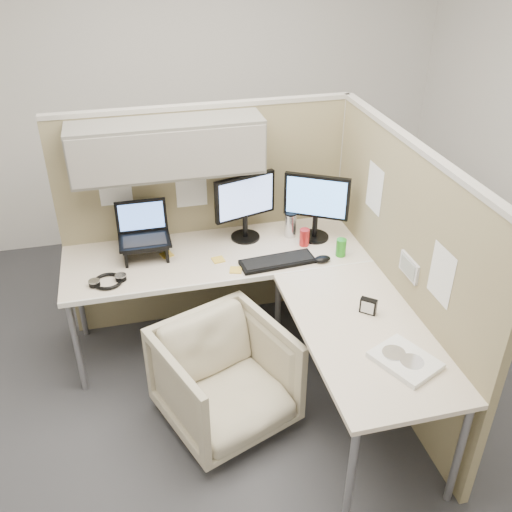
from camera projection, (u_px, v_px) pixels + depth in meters
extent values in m
plane|color=#333337|center=(250.00, 387.00, 3.74)|extent=(4.50, 4.50, 0.00)
cube|color=#928660|center=(207.00, 219.00, 4.05)|extent=(2.00, 0.05, 1.60)
cube|color=#A8A399|center=(201.00, 106.00, 3.63)|extent=(2.00, 0.06, 0.03)
cube|color=slate|center=(167.00, 147.00, 3.55)|extent=(1.20, 0.34, 0.34)
cube|color=gray|center=(170.00, 157.00, 3.41)|extent=(1.18, 0.01, 0.30)
plane|color=white|center=(115.00, 184.00, 3.72)|extent=(0.26, 0.00, 0.26)
plane|color=white|center=(191.00, 186.00, 3.86)|extent=(0.26, 0.00, 0.26)
cube|color=#928660|center=(399.00, 276.00, 3.42)|extent=(0.05, 2.00, 1.60)
cube|color=#A8A399|center=(419.00, 147.00, 3.00)|extent=(0.06, 2.00, 0.03)
cube|color=#A8A399|center=(339.00, 204.00, 4.25)|extent=(0.06, 0.06, 1.60)
cube|color=silver|center=(410.00, 267.00, 3.21)|extent=(0.02, 0.20, 0.12)
cube|color=gray|center=(408.00, 268.00, 3.21)|extent=(0.00, 0.16, 0.09)
plane|color=white|center=(375.00, 189.00, 3.54)|extent=(0.00, 0.26, 0.26)
plane|color=white|center=(441.00, 275.00, 2.89)|extent=(0.00, 0.26, 0.26)
cube|color=beige|center=(217.00, 255.00, 3.79)|extent=(2.00, 0.68, 0.03)
cube|color=beige|center=(364.00, 332.00, 3.11)|extent=(0.68, 1.30, 0.03)
cube|color=white|center=(226.00, 283.00, 3.51)|extent=(2.00, 0.02, 0.03)
cylinder|color=gray|center=(77.00, 347.00, 3.55)|extent=(0.04, 0.04, 0.70)
cylinder|color=gray|center=(79.00, 295.00, 4.03)|extent=(0.04, 0.04, 0.70)
cylinder|color=gray|center=(351.00, 477.00, 2.74)|extent=(0.04, 0.04, 0.70)
cylinder|color=gray|center=(459.00, 454.00, 2.86)|extent=(0.04, 0.04, 0.70)
cylinder|color=gray|center=(278.00, 317.00, 3.82)|extent=(0.04, 0.04, 0.70)
imported|color=beige|center=(225.00, 375.00, 3.34)|extent=(0.88, 0.85, 0.71)
cylinder|color=black|center=(245.00, 237.00, 3.96)|extent=(0.20, 0.20, 0.02)
cylinder|color=black|center=(245.00, 226.00, 3.92)|extent=(0.04, 0.04, 0.15)
cube|color=black|center=(245.00, 197.00, 3.80)|extent=(0.43, 0.16, 0.30)
cube|color=#8FADF8|center=(246.00, 198.00, 3.78)|extent=(0.38, 0.12, 0.26)
cylinder|color=black|center=(314.00, 237.00, 3.96)|extent=(0.20, 0.20, 0.02)
cylinder|color=black|center=(315.00, 226.00, 3.92)|extent=(0.04, 0.04, 0.15)
cube|color=black|center=(317.00, 196.00, 3.80)|extent=(0.40, 0.25, 0.30)
cube|color=#5999F2|center=(316.00, 198.00, 3.79)|extent=(0.35, 0.20, 0.26)
cube|color=black|center=(145.00, 243.00, 3.69)|extent=(0.29, 0.23, 0.01)
cube|color=black|center=(125.00, 252.00, 3.69)|extent=(0.02, 0.21, 0.12)
cube|color=black|center=(166.00, 247.00, 3.74)|extent=(0.02, 0.21, 0.12)
cube|color=black|center=(145.00, 241.00, 3.68)|extent=(0.33, 0.23, 0.02)
cube|color=black|center=(141.00, 216.00, 3.73)|extent=(0.33, 0.06, 0.21)
cube|color=#598CF2|center=(141.00, 216.00, 3.73)|extent=(0.29, 0.04, 0.17)
cube|color=black|center=(277.00, 262.00, 3.67)|extent=(0.49, 0.20, 0.02)
ellipsoid|color=black|center=(322.00, 259.00, 3.69)|extent=(0.11, 0.08, 0.04)
cylinder|color=silver|center=(290.00, 225.00, 3.94)|extent=(0.08, 0.08, 0.17)
cylinder|color=black|center=(291.00, 213.00, 3.90)|extent=(0.09, 0.09, 0.01)
cylinder|color=#268C1E|center=(341.00, 248.00, 3.73)|extent=(0.07, 0.07, 0.12)
cylinder|color=#B21E1E|center=(304.00, 237.00, 3.85)|extent=(0.07, 0.07, 0.12)
cube|color=gold|center=(218.00, 260.00, 3.71)|extent=(0.09, 0.09, 0.01)
cube|color=gold|center=(167.00, 255.00, 3.76)|extent=(0.10, 0.10, 0.01)
cube|color=gold|center=(236.00, 270.00, 3.60)|extent=(0.09, 0.09, 0.01)
torus|color=black|center=(108.00, 281.00, 3.48)|extent=(0.21, 0.21, 0.02)
cylinder|color=black|center=(94.00, 283.00, 3.45)|extent=(0.07, 0.07, 0.03)
cylinder|color=black|center=(121.00, 278.00, 3.50)|extent=(0.07, 0.07, 0.03)
cube|color=white|center=(405.00, 360.00, 2.87)|extent=(0.35, 0.38, 0.03)
cylinder|color=silver|center=(412.00, 361.00, 2.84)|extent=(0.12, 0.12, 0.00)
cylinder|color=silver|center=(394.00, 352.00, 2.89)|extent=(0.12, 0.12, 0.00)
cube|color=black|center=(368.00, 306.00, 3.21)|extent=(0.09, 0.09, 0.09)
cube|color=white|center=(367.00, 308.00, 3.19)|extent=(0.06, 0.05, 0.07)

